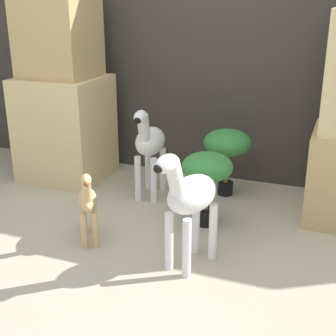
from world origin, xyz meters
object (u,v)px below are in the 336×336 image
(zebra_right, at_px, (189,198))
(giraffe_figurine, at_px, (88,202))
(zebra_left, at_px, (149,144))
(potted_palm_back, at_px, (207,171))
(potted_palm_front, at_px, (227,145))

(zebra_right, relative_size, giraffe_figurine, 1.41)
(zebra_left, distance_m, potted_palm_back, 0.61)
(zebra_left, height_order, potted_palm_back, zebra_left)
(zebra_left, height_order, potted_palm_front, zebra_left)
(potted_palm_front, bearing_deg, zebra_left, -156.17)
(zebra_left, bearing_deg, potted_palm_front, 23.83)
(giraffe_figurine, distance_m, potted_palm_back, 0.77)
(zebra_left, xyz_separation_m, giraffe_figurine, (-0.07, -0.78, -0.15))
(giraffe_figurine, bearing_deg, zebra_right, -3.57)
(zebra_left, relative_size, giraffe_figurine, 1.41)
(zebra_right, bearing_deg, zebra_left, 125.23)
(giraffe_figurine, bearing_deg, potted_palm_back, 38.91)
(zebra_left, distance_m, potted_palm_front, 0.57)
(giraffe_figurine, bearing_deg, potted_palm_front, 59.77)
(zebra_right, height_order, giraffe_figurine, zebra_right)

